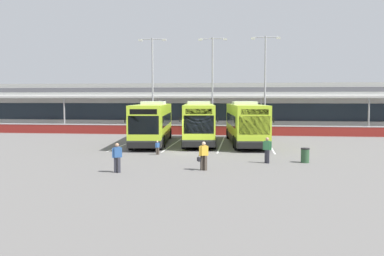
{
  "coord_description": "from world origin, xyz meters",
  "views": [
    {
      "loc": [
        3.84,
        -30.36,
        4.06
      ],
      "look_at": [
        -0.2,
        3.0,
        1.6
      ],
      "focal_mm": 38.19,
      "sensor_mm": 36.0,
      "label": 1
    }
  ],
  "objects_px": {
    "lamp_post_centre": "(212,79)",
    "coach_bus_leftmost": "(153,124)",
    "pedestrian_in_dark_coat": "(117,157)",
    "pedestrian_with_handbag": "(203,155)",
    "lamp_post_west": "(153,79)",
    "pedestrian_child": "(157,147)",
    "pedestrian_near_bin": "(267,149)",
    "coach_bus_centre": "(245,124)",
    "litter_bin": "(305,155)",
    "coach_bus_left_centre": "(199,123)",
    "lamp_post_east": "(265,78)"
  },
  "relations": [
    {
      "from": "lamp_post_centre",
      "to": "coach_bus_leftmost",
      "type": "bearing_deg",
      "value": -111.7
    },
    {
      "from": "pedestrian_in_dark_coat",
      "to": "pedestrian_with_handbag",
      "type": "bearing_deg",
      "value": 15.43
    },
    {
      "from": "coach_bus_leftmost",
      "to": "lamp_post_west",
      "type": "relative_size",
      "value": 1.12
    },
    {
      "from": "pedestrian_child",
      "to": "pedestrian_near_bin",
      "type": "xyz_separation_m",
      "value": [
        7.6,
        -2.94,
        0.33
      ]
    },
    {
      "from": "coach_bus_centre",
      "to": "pedestrian_child",
      "type": "xyz_separation_m",
      "value": [
        -6.34,
        -7.8,
        -1.24
      ]
    },
    {
      "from": "pedestrian_in_dark_coat",
      "to": "lamp_post_centre",
      "type": "relative_size",
      "value": 0.15
    },
    {
      "from": "pedestrian_in_dark_coat",
      "to": "pedestrian_near_bin",
      "type": "height_order",
      "value": "same"
    },
    {
      "from": "litter_bin",
      "to": "coach_bus_centre",
      "type": "bearing_deg",
      "value": 109.56
    },
    {
      "from": "coach_bus_leftmost",
      "to": "pedestrian_child",
      "type": "distance_m",
      "value": 7.39
    },
    {
      "from": "coach_bus_left_centre",
      "to": "pedestrian_near_bin",
      "type": "relative_size",
      "value": 7.62
    },
    {
      "from": "coach_bus_centre",
      "to": "pedestrian_with_handbag",
      "type": "bearing_deg",
      "value": -100.15
    },
    {
      "from": "coach_bus_centre",
      "to": "pedestrian_child",
      "type": "relative_size",
      "value": 12.29
    },
    {
      "from": "coach_bus_left_centre",
      "to": "lamp_post_east",
      "type": "distance_m",
      "value": 12.72
    },
    {
      "from": "coach_bus_left_centre",
      "to": "pedestrian_child",
      "type": "height_order",
      "value": "coach_bus_left_centre"
    },
    {
      "from": "lamp_post_east",
      "to": "coach_bus_centre",
      "type": "bearing_deg",
      "value": -102.32
    },
    {
      "from": "pedestrian_with_handbag",
      "to": "pedestrian_near_bin",
      "type": "height_order",
      "value": "same"
    },
    {
      "from": "coach_bus_leftmost",
      "to": "pedestrian_child",
      "type": "relative_size",
      "value": 12.29
    },
    {
      "from": "pedestrian_child",
      "to": "lamp_post_west",
      "type": "relative_size",
      "value": 0.09
    },
    {
      "from": "lamp_post_west",
      "to": "lamp_post_centre",
      "type": "bearing_deg",
      "value": 3.03
    },
    {
      "from": "coach_bus_left_centre",
      "to": "coach_bus_centre",
      "type": "bearing_deg",
      "value": -4.8
    },
    {
      "from": "coach_bus_left_centre",
      "to": "coach_bus_centre",
      "type": "relative_size",
      "value": 1.0
    },
    {
      "from": "coach_bus_left_centre",
      "to": "pedestrian_with_handbag",
      "type": "height_order",
      "value": "coach_bus_left_centre"
    },
    {
      "from": "coach_bus_centre",
      "to": "lamp_post_centre",
      "type": "xyz_separation_m",
      "value": [
        -3.69,
        10.66,
        4.5
      ]
    },
    {
      "from": "lamp_post_centre",
      "to": "lamp_post_west",
      "type": "bearing_deg",
      "value": -176.97
    },
    {
      "from": "coach_bus_centre",
      "to": "lamp_post_centre",
      "type": "relative_size",
      "value": 1.12
    },
    {
      "from": "coach_bus_leftmost",
      "to": "pedestrian_near_bin",
      "type": "height_order",
      "value": "coach_bus_leftmost"
    },
    {
      "from": "coach_bus_centre",
      "to": "pedestrian_child",
      "type": "height_order",
      "value": "coach_bus_centre"
    },
    {
      "from": "pedestrian_child",
      "to": "litter_bin",
      "type": "distance_m",
      "value": 10.3
    },
    {
      "from": "coach_bus_left_centre",
      "to": "lamp_post_centre",
      "type": "distance_m",
      "value": 11.26
    },
    {
      "from": "pedestrian_in_dark_coat",
      "to": "lamp_post_centre",
      "type": "bearing_deg",
      "value": 82.5
    },
    {
      "from": "lamp_post_west",
      "to": "coach_bus_leftmost",
      "type": "bearing_deg",
      "value": -77.74
    },
    {
      "from": "coach_bus_centre",
      "to": "litter_bin",
      "type": "height_order",
      "value": "coach_bus_centre"
    },
    {
      "from": "coach_bus_leftmost",
      "to": "coach_bus_left_centre",
      "type": "distance_m",
      "value": 4.19
    },
    {
      "from": "coach_bus_leftmost",
      "to": "lamp_post_centre",
      "type": "bearing_deg",
      "value": 68.3
    },
    {
      "from": "pedestrian_with_handbag",
      "to": "pedestrian_in_dark_coat",
      "type": "bearing_deg",
      "value": -164.57
    },
    {
      "from": "coach_bus_leftmost",
      "to": "pedestrian_in_dark_coat",
      "type": "xyz_separation_m",
      "value": [
        1.16,
        -14.27,
        -0.91
      ]
    },
    {
      "from": "coach_bus_centre",
      "to": "litter_bin",
      "type": "bearing_deg",
      "value": -70.44
    },
    {
      "from": "lamp_post_west",
      "to": "lamp_post_centre",
      "type": "distance_m",
      "value": 6.96
    },
    {
      "from": "pedestrian_child",
      "to": "pedestrian_in_dark_coat",
      "type": "bearing_deg",
      "value": -95.79
    },
    {
      "from": "coach_bus_left_centre",
      "to": "lamp_post_centre",
      "type": "relative_size",
      "value": 1.12
    },
    {
      "from": "coach_bus_leftmost",
      "to": "pedestrian_with_handbag",
      "type": "height_order",
      "value": "coach_bus_leftmost"
    },
    {
      "from": "coach_bus_leftmost",
      "to": "coach_bus_left_centre",
      "type": "height_order",
      "value": "same"
    },
    {
      "from": "pedestrian_near_bin",
      "to": "lamp_post_centre",
      "type": "xyz_separation_m",
      "value": [
        -4.95,
        21.4,
        5.42
      ]
    },
    {
      "from": "pedestrian_near_bin",
      "to": "lamp_post_centre",
      "type": "relative_size",
      "value": 0.15
    },
    {
      "from": "lamp_post_centre",
      "to": "pedestrian_in_dark_coat",
      "type": "bearing_deg",
      "value": -97.5
    },
    {
      "from": "pedestrian_with_handbag",
      "to": "lamp_post_centre",
      "type": "xyz_separation_m",
      "value": [
        -1.23,
        24.42,
        5.43
      ]
    },
    {
      "from": "coach_bus_leftmost",
      "to": "lamp_post_east",
      "type": "bearing_deg",
      "value": 46.62
    },
    {
      "from": "coach_bus_centre",
      "to": "lamp_post_east",
      "type": "relative_size",
      "value": 1.12
    },
    {
      "from": "lamp_post_east",
      "to": "pedestrian_in_dark_coat",
      "type": "bearing_deg",
      "value": -110.19
    },
    {
      "from": "coach_bus_left_centre",
      "to": "lamp_post_centre",
      "type": "bearing_deg",
      "value": 87.19
    }
  ]
}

